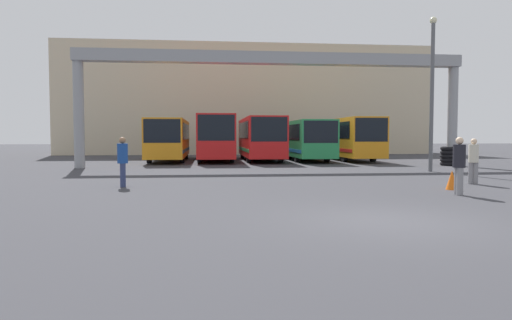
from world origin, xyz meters
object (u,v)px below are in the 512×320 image
Objects in this scene: bus_slot_3 at (303,138)px; pedestrian_far_center at (473,160)px; bus_slot_0 at (169,138)px; bus_slot_4 at (345,136)px; bus_slot_1 at (215,135)px; bus_slot_2 at (260,136)px; pedestrian_mid_right at (123,161)px; pedestrian_near_right at (459,164)px; lamp_post at (432,88)px; traffic_cone at (452,180)px; tire_stack at (449,156)px.

bus_slot_3 reaches higher than pedestrian_far_center.
bus_slot_4 reaches higher than bus_slot_0.
bus_slot_2 is (3.42, 0.08, -0.07)m from bus_slot_1.
pedestrian_mid_right is (-10.47, -18.09, -0.75)m from bus_slot_3.
pedestrian_mid_right is at bearing -111.81° from bus_slot_2.
bus_slot_1 reaches higher than pedestrian_mid_right.
bus_slot_3 is at bearing 7.40° from pedestrian_near_right.
pedestrian_near_right is (7.36, -20.98, -0.95)m from bus_slot_1.
bus_slot_2 is at bearing 122.94° from lamp_post.
pedestrian_near_right is (0.51, -21.55, -0.75)m from bus_slot_3.
bus_slot_1 is 16.36m from lamp_post.
bus_slot_0 is at bearing 179.46° from bus_slot_1.
traffic_cone is 0.09× the size of lamp_post.
bus_slot_2 is 19.08m from pedestrian_far_center.
tire_stack is (7.76, -7.81, -1.12)m from bus_slot_3.
bus_slot_4 is (6.85, 0.46, -0.01)m from bus_slot_2.
bus_slot_1 is 3.42m from bus_slot_2.
lamp_post is (14.52, -11.80, 2.62)m from bus_slot_0.
pedestrian_near_right is 10.51m from lamp_post.
tire_stack is at bearing -45.20° from bus_slot_3.
bus_slot_3 reaches higher than tire_stack.
bus_slot_1 is 0.91× the size of bus_slot_4.
bus_slot_2 is at bearing 131.79° from pedestrian_far_center.
pedestrian_far_center is at bearing 42.95° from traffic_cone.
bus_slot_1 is at bearing 157.02° from pedestrian_mid_right.
pedestrian_near_right is at bearing -62.84° from bus_slot_0.
pedestrian_near_right is at bearing -111.71° from traffic_cone.
bus_slot_1 reaches higher than bus_slot_2.
pedestrian_far_center is at bearing -102.70° from lamp_post.
bus_slot_4 is 6.57× the size of pedestrian_far_center.
bus_slot_2 reaches higher than tire_stack.
bus_slot_4 is at bearing -1.67° from pedestrian_near_right.
bus_slot_4 reaches higher than tire_stack.
bus_slot_3 reaches higher than traffic_cone.
pedestrian_far_center is 0.22× the size of lamp_post.
bus_slot_2 is 5.84× the size of pedestrian_near_right.
tire_stack is at bearing 87.92° from pedestrian_far_center.
pedestrian_far_center is (-0.55, -18.46, -0.89)m from bus_slot_4.
pedestrian_near_right reaches higher than tire_stack.
bus_slot_3 is at bearing 134.80° from tire_stack.
bus_slot_2 is at bearing 16.62° from pedestrian_near_right.
lamp_post reaches higher than pedestrian_near_right.
pedestrian_near_right is 11.51m from pedestrian_mid_right.
bus_slot_3 is 1.46× the size of lamp_post.
pedestrian_mid_right is at bearing -90.65° from bus_slot_0.
tire_stack is (7.24, 13.74, -0.37)m from pedestrian_near_right.
pedestrian_far_center is at bearing -70.73° from bus_slot_2.
pedestrian_near_right is at bearing -70.67° from bus_slot_1.
bus_slot_0 is 17.57m from pedestrian_mid_right.
bus_slot_2 is 13.42m from tire_stack.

